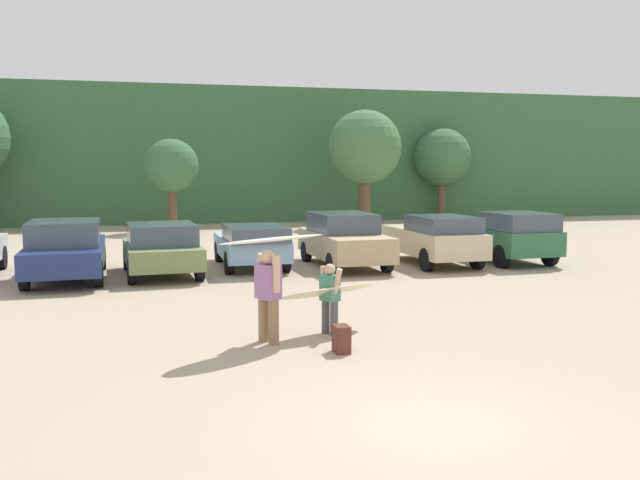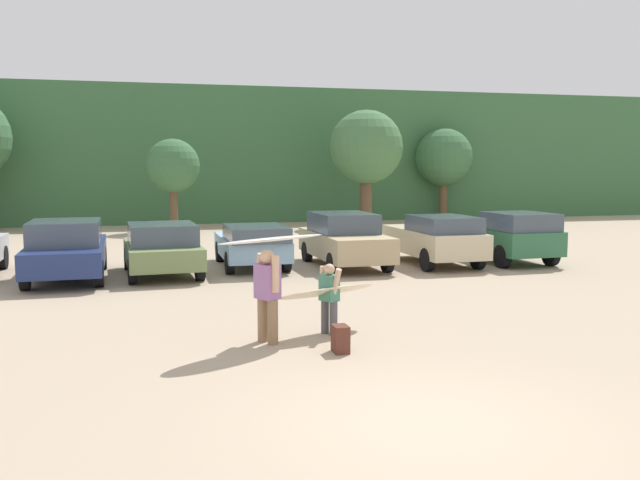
# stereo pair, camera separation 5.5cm
# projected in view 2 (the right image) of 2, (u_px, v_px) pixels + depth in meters

# --- Properties ---
(ground_plane) EXTENTS (120.00, 120.00, 0.00)m
(ground_plane) POSITION_uv_depth(u_px,v_px,m) (431.00, 424.00, 8.13)
(ground_plane) COLOR tan
(hillside_ridge) EXTENTS (108.00, 12.00, 7.27)m
(hillside_ridge) POSITION_uv_depth(u_px,v_px,m) (197.00, 156.00, 41.79)
(hillside_ridge) COLOR #38663D
(hillside_ridge) RESTS_ON ground_plane
(tree_left) EXTENTS (2.49, 2.49, 4.31)m
(tree_left) POSITION_uv_depth(u_px,v_px,m) (173.00, 167.00, 31.86)
(tree_left) COLOR brown
(tree_left) RESTS_ON ground_plane
(tree_center_left) EXTENTS (3.70, 3.70, 5.85)m
(tree_center_left) POSITION_uv_depth(u_px,v_px,m) (366.00, 148.00, 34.43)
(tree_center_left) COLOR brown
(tree_center_left) RESTS_ON ground_plane
(tree_center) EXTENTS (3.22, 3.22, 5.15)m
(tree_center) POSITION_uv_depth(u_px,v_px,m) (444.00, 158.00, 38.54)
(tree_center) COLOR brown
(tree_center) RESTS_ON ground_plane
(parked_car_navy) EXTENTS (2.05, 4.83, 1.60)m
(parked_car_navy) POSITION_uv_depth(u_px,v_px,m) (66.00, 249.00, 18.48)
(parked_car_navy) COLOR navy
(parked_car_navy) RESTS_ON ground_plane
(parked_car_olive_green) EXTENTS (2.16, 4.01, 1.46)m
(parked_car_olive_green) POSITION_uv_depth(u_px,v_px,m) (162.00, 248.00, 19.12)
(parked_car_olive_green) COLOR #6B7F4C
(parked_car_olive_green) RESTS_ON ground_plane
(parked_car_sky_blue) EXTENTS (1.86, 4.20, 1.32)m
(parked_car_sky_blue) POSITION_uv_depth(u_px,v_px,m) (252.00, 244.00, 20.58)
(parked_car_sky_blue) COLOR #84ADD1
(parked_car_sky_blue) RESTS_ON ground_plane
(parked_car_tan) EXTENTS (1.92, 4.40, 1.62)m
(parked_car_tan) POSITION_uv_depth(u_px,v_px,m) (344.00, 239.00, 20.87)
(parked_car_tan) COLOR tan
(parked_car_tan) RESTS_ON ground_plane
(parked_car_champagne) EXTENTS (1.90, 4.29, 1.55)m
(parked_car_champagne) POSITION_uv_depth(u_px,v_px,m) (435.00, 238.00, 21.25)
(parked_car_champagne) COLOR beige
(parked_car_champagne) RESTS_ON ground_plane
(parked_car_forest_green) EXTENTS (2.03, 4.01, 1.62)m
(parked_car_forest_green) POSITION_uv_depth(u_px,v_px,m) (508.00, 236.00, 21.78)
(parked_car_forest_green) COLOR #2D6642
(parked_car_forest_green) RESTS_ON ground_plane
(person_adult) EXTENTS (0.45, 0.61, 1.62)m
(person_adult) POSITION_uv_depth(u_px,v_px,m) (267.00, 291.00, 11.79)
(person_adult) COLOR #8C6B4C
(person_adult) RESTS_ON ground_plane
(person_child) EXTENTS (0.37, 0.51, 1.30)m
(person_child) POSITION_uv_depth(u_px,v_px,m) (329.00, 295.00, 12.40)
(person_child) COLOR #4C4C51
(person_child) RESTS_ON ground_plane
(surfboard_white) EXTENTS (2.25, 1.63, 0.16)m
(surfboard_white) POSITION_uv_depth(u_px,v_px,m) (273.00, 239.00, 11.60)
(surfboard_white) COLOR white
(surfboard_cream) EXTENTS (2.17, 1.35, 0.30)m
(surfboard_cream) POSITION_uv_depth(u_px,v_px,m) (328.00, 292.00, 12.46)
(surfboard_cream) COLOR beige
(backpack_dropped) EXTENTS (0.24, 0.34, 0.45)m
(backpack_dropped) POSITION_uv_depth(u_px,v_px,m) (340.00, 339.00, 11.24)
(backpack_dropped) COLOR #592D23
(backpack_dropped) RESTS_ON ground_plane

